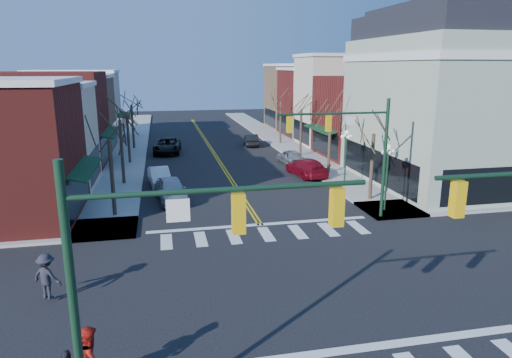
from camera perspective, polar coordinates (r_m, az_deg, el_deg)
ground at (r=19.75m, az=5.50°, el=-13.16°), size 160.00×160.00×0.00m
sidewalk_left at (r=37.96m, az=-16.58°, el=-0.22°), size 3.50×70.00×0.15m
sidewalk_right at (r=40.37m, az=8.98°, el=1.02°), size 3.50×70.00×0.15m
bldg_left_stucco_a at (r=37.99m, az=-27.23°, el=4.48°), size 10.00×7.00×7.50m
bldg_left_brick_b at (r=45.63m, az=-24.75°, el=6.72°), size 10.00×9.00×8.50m
bldg_left_tan at (r=53.70m, az=-22.84°, el=7.43°), size 10.00×7.50×7.80m
bldg_left_stucco_b at (r=61.28m, az=-21.54°, el=8.41°), size 10.00×8.00×8.20m
bldg_right_brick_a at (r=47.62m, az=14.38°, el=7.50°), size 10.00×8.50×8.00m
bldg_right_stucco at (r=54.56m, az=10.85°, el=9.51°), size 10.00×7.00×10.00m
bldg_right_brick_b at (r=61.59m, az=8.13°, el=9.39°), size 10.00×8.00×8.50m
bldg_right_tan at (r=69.13m, az=5.86°, el=10.14°), size 10.00×8.00×9.00m
victorian_corner at (r=38.23m, az=23.45°, el=9.33°), size 12.25×14.25×13.30m
traffic_mast_near_left at (r=10.27m, az=-11.81°, el=-10.89°), size 6.60×0.28×7.20m
traffic_mast_far_right at (r=26.85m, az=12.40°, el=4.47°), size 6.60×0.28×7.20m
lamppost_corner at (r=29.30m, az=16.10°, el=1.54°), size 0.36×0.36×4.33m
lamppost_midblock at (r=35.06m, az=11.19°, el=3.79°), size 0.36×0.36×4.33m
tree_left_a at (r=28.68m, az=-17.53°, el=-0.02°), size 0.24×0.24×4.76m
tree_left_b at (r=36.45m, az=-16.41°, el=3.16°), size 0.24×0.24×5.04m
tree_left_c at (r=44.36m, az=-15.65°, el=4.73°), size 0.24×0.24×4.55m
tree_left_d at (r=52.24m, az=-15.14°, el=6.27°), size 0.24×0.24×4.90m
tree_right_a at (r=31.70m, az=14.26°, el=1.36°), size 0.24×0.24×4.62m
tree_right_b at (r=38.85m, az=9.15°, el=4.29°), size 0.24×0.24×5.18m
tree_right_c at (r=46.34m, az=5.62°, el=5.72°), size 0.24×0.24×4.83m
tree_right_d at (r=53.95m, az=3.08°, el=7.00°), size 0.24×0.24×4.97m
car_left_near at (r=31.60m, az=-10.55°, el=-1.30°), size 2.42×4.88×1.60m
car_left_mid at (r=35.92m, az=-11.96°, el=0.28°), size 1.94×4.29×1.37m
car_left_far at (r=49.26m, az=-11.02°, el=4.11°), size 3.17×5.95×1.59m
car_right_near at (r=38.37m, az=6.35°, el=1.45°), size 2.75×5.33×1.48m
car_right_mid at (r=43.02m, az=4.30°, el=2.79°), size 2.02×4.21×1.39m
car_right_far at (r=52.97m, az=-0.61°, el=4.92°), size 1.83×4.24×1.36m
pedestrian_dark_b at (r=19.77m, az=-24.68°, el=-10.99°), size 1.37×1.16×1.84m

